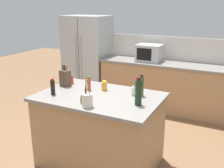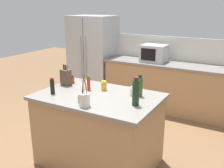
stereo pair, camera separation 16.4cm
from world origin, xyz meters
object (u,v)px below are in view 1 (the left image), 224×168
at_px(honey_jar, 104,86).
at_px(knife_block, 65,78).
at_px(spice_jar_oregano, 83,100).
at_px(spice_jar_paprika, 71,80).
at_px(hot_sauce_bottle, 89,84).
at_px(wine_bottle, 138,92).
at_px(olive_oil_bottle, 141,86).
at_px(microwave, 149,53).
at_px(salt_shaker, 133,91).
at_px(utensil_crock, 87,100).
at_px(soy_sauce_bottle, 53,87).
at_px(refrigerator, 88,57).

bearing_deg(honey_jar, knife_block, -172.17).
relative_size(spice_jar_oregano, spice_jar_paprika, 0.89).
height_order(hot_sauce_bottle, wine_bottle, wine_bottle).
relative_size(honey_jar, olive_oil_bottle, 0.48).
distance_m(microwave, spice_jar_paprika, 2.01).
height_order(spice_jar_paprika, olive_oil_bottle, olive_oil_bottle).
bearing_deg(salt_shaker, hot_sauce_bottle, -171.69).
bearing_deg(microwave, utensil_crock, -85.82).
distance_m(utensil_crock, salt_shaker, 0.65).
distance_m(spice_jar_paprika, wine_bottle, 1.18).
bearing_deg(spice_jar_paprika, soy_sauce_bottle, -82.04).
bearing_deg(refrigerator, spice_jar_paprika, -63.93).
bearing_deg(hot_sauce_bottle, honey_jar, 29.05).
bearing_deg(microwave, spice_jar_oregano, -88.06).
xyz_separation_m(spice_jar_oregano, soy_sauce_bottle, (-0.49, 0.08, 0.05)).
xyz_separation_m(microwave, spice_jar_oregano, (0.09, -2.52, -0.12)).
bearing_deg(refrigerator, hot_sauce_bottle, -57.65).
relative_size(olive_oil_bottle, wine_bottle, 0.83).
bearing_deg(soy_sauce_bottle, knife_block, 102.54).
relative_size(soy_sauce_bottle, salt_shaker, 1.81).
height_order(refrigerator, salt_shaker, refrigerator).
height_order(knife_block, utensil_crock, utensil_crock).
distance_m(hot_sauce_bottle, olive_oil_bottle, 0.68).
bearing_deg(spice_jar_paprika, spice_jar_oregano, -45.55).
xyz_separation_m(spice_jar_oregano, wine_bottle, (0.57, 0.24, 0.11)).
relative_size(microwave, olive_oil_bottle, 1.75).
bearing_deg(olive_oil_bottle, utensil_crock, -122.82).
distance_m(honey_jar, olive_oil_bottle, 0.50).
xyz_separation_m(spice_jar_paprika, soy_sauce_bottle, (0.07, -0.48, 0.05)).
height_order(microwave, spice_jar_paprika, microwave).
bearing_deg(honey_jar, spice_jar_paprika, 175.35).
distance_m(knife_block, salt_shaker, 0.97).
relative_size(spice_jar_paprika, salt_shaker, 0.96).
bearing_deg(utensil_crock, soy_sauce_bottle, 166.00).
relative_size(refrigerator, salt_shaker, 15.37).
bearing_deg(honey_jar, hot_sauce_bottle, -150.95).
distance_m(knife_block, wine_bottle, 1.16).
bearing_deg(spice_jar_oregano, hot_sauce_bottle, 112.76).
relative_size(hot_sauce_bottle, wine_bottle, 0.59).
distance_m(spice_jar_oregano, wine_bottle, 0.63).
distance_m(spice_jar_oregano, spice_jar_paprika, 0.79).
xyz_separation_m(knife_block, hot_sauce_bottle, (0.39, -0.02, -0.02)).
bearing_deg(utensil_crock, knife_block, 142.87).
height_order(spice_jar_oregano, hot_sauce_bottle, hot_sauce_bottle).
height_order(utensil_crock, spice_jar_oregano, utensil_crock).
bearing_deg(soy_sauce_bottle, spice_jar_oregano, -9.69).
bearing_deg(salt_shaker, microwave, 103.64).
height_order(refrigerator, olive_oil_bottle, refrigerator).
distance_m(utensil_crock, hot_sauce_bottle, 0.57).
bearing_deg(wine_bottle, hot_sauce_bottle, 166.14).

